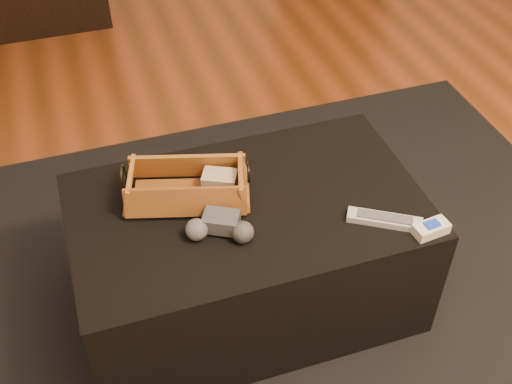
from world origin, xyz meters
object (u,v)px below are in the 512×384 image
object	(u,v)px
tv_remote	(181,196)
game_controller	(220,227)
silver_remote	(385,220)
cream_gadget	(431,229)
wicker_basket	(187,187)
ottoman	(248,255)

from	to	relation	value
tv_remote	game_controller	distance (m)	0.18
silver_remote	cream_gadget	xyz separation A→B (m)	(0.10, -0.07, 0.01)
tv_remote	wicker_basket	world-z (taller)	wicker_basket
game_controller	silver_remote	world-z (taller)	game_controller
ottoman	wicker_basket	world-z (taller)	wicker_basket
tv_remote	game_controller	world-z (taller)	game_controller
tv_remote	wicker_basket	size ratio (longest dim) A/B	0.48
tv_remote	cream_gadget	distance (m)	0.69
wicker_basket	silver_remote	world-z (taller)	wicker_basket
tv_remote	silver_remote	distance (m)	0.57
ottoman	tv_remote	world-z (taller)	tv_remote
cream_gadget	ottoman	bearing A→B (deg)	149.15
ottoman	wicker_basket	distance (m)	0.30
silver_remote	cream_gadget	bearing A→B (deg)	-36.89
ottoman	cream_gadget	bearing A→B (deg)	-30.85
tv_remote	wicker_basket	bearing A→B (deg)	30.87
ottoman	silver_remote	distance (m)	0.44
silver_remote	cream_gadget	distance (m)	0.12
ottoman	silver_remote	bearing A→B (deg)	-28.89
game_controller	cream_gadget	world-z (taller)	game_controller
ottoman	game_controller	size ratio (longest dim) A/B	5.20
cream_gadget	game_controller	bearing A→B (deg)	162.52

